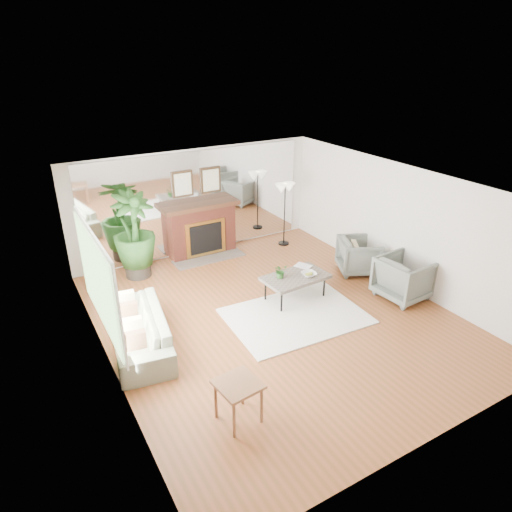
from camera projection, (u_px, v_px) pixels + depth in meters
ground at (275, 316)px, 8.52m from camera, size 7.00×7.00×0.00m
wall_left at (103, 299)px, 6.64m from camera, size 0.02×7.00×2.50m
wall_right at (399, 225)px, 9.36m from camera, size 0.02×7.00×2.50m
wall_back at (197, 202)px, 10.74m from camera, size 6.00×0.02×2.50m
mirror_panel at (197, 202)px, 10.73m from camera, size 5.40×0.04×2.40m
window_panel at (97, 281)px, 6.93m from camera, size 0.04×2.40×1.50m
fireplace at (202, 228)px, 10.81m from camera, size 1.85×0.83×2.05m
area_rug at (296, 316)px, 8.51m from camera, size 2.58×1.90×0.03m
coffee_table at (295, 278)px, 8.92m from camera, size 1.32×0.82×0.51m
sofa at (138, 330)px, 7.56m from camera, size 1.17×2.27×0.63m
armchair_back at (359, 256)px, 10.05m from camera, size 1.14×1.13×0.78m
armchair_front at (404, 278)px, 9.01m from camera, size 1.01×0.98×0.86m
side_table at (238, 389)px, 5.95m from camera, size 0.61×0.61×0.62m
potted_ficus at (134, 232)px, 9.61m from camera, size 1.15×1.15×1.91m
floor_lamp at (285, 193)px, 11.06m from camera, size 0.52×0.29×1.59m
tabletop_plant at (281, 271)px, 8.78m from camera, size 0.26×0.23×0.28m
fruit_bowl at (309, 274)px, 8.90m from camera, size 0.30×0.30×0.07m
book at (300, 268)px, 9.19m from camera, size 0.35×0.39×0.02m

